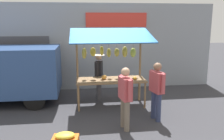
{
  "coord_description": "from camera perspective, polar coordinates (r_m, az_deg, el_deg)",
  "views": [
    {
      "loc": [
        0.97,
        7.47,
        2.77
      ],
      "look_at": [
        0.0,
        0.3,
        1.25
      ],
      "focal_mm": 38.7,
      "sensor_mm": 36.0,
      "label": 1
    }
  ],
  "objects": [
    {
      "name": "ground_plane",
      "position": [
        8.03,
        -0.29,
        -8.33
      ],
      "size": [
        40.0,
        40.0,
        0.0
      ],
      "primitive_type": "plane",
      "color": "#38383D"
    },
    {
      "name": "street_backdrop",
      "position": [
        9.77,
        -2.31,
        5.55
      ],
      "size": [
        9.0,
        0.3,
        3.4
      ],
      "color": "#8C939E",
      "rests_on": "ground"
    },
    {
      "name": "market_stall",
      "position": [
        7.69,
        -0.22,
        2.8
      ],
      "size": [
        2.5,
        1.46,
        2.5
      ],
      "color": "olive",
      "rests_on": "ground"
    },
    {
      "name": "vendor_with_sunhat",
      "position": [
        8.45,
        -3.14,
        -0.65
      ],
      "size": [
        0.42,
        0.67,
        1.61
      ],
      "rotation": [
        0.0,
        0.0,
        1.35
      ],
      "color": "#4C4C51",
      "rests_on": "ground"
    },
    {
      "name": "shopper_with_ponytail",
      "position": [
        6.74,
        10.53,
        -4.06
      ],
      "size": [
        0.32,
        0.68,
        1.63
      ],
      "rotation": [
        0.0,
        0.0,
        -1.35
      ],
      "color": "navy",
      "rests_on": "ground"
    },
    {
      "name": "shopper_with_shopping_bag",
      "position": [
        6.09,
        3.15,
        -5.75
      ],
      "size": [
        0.3,
        0.68,
        1.61
      ],
      "rotation": [
        0.0,
        0.0,
        -1.4
      ],
      "color": "#726656",
      "rests_on": "ground"
    }
  ]
}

